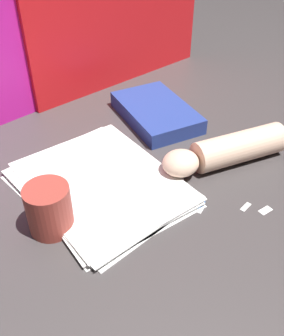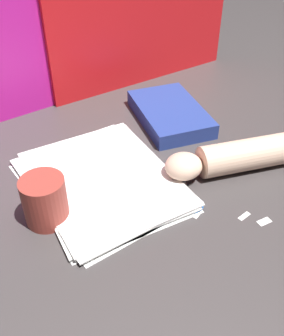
{
  "view_description": "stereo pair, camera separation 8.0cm",
  "coord_description": "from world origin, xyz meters",
  "views": [
    {
      "loc": [
        -0.39,
        -0.5,
        0.56
      ],
      "look_at": [
        0.01,
        -0.01,
        0.06
      ],
      "focal_mm": 42.0,
      "sensor_mm": 36.0,
      "label": 1
    },
    {
      "loc": [
        -0.32,
        -0.55,
        0.56
      ],
      "look_at": [
        0.01,
        -0.01,
        0.06
      ],
      "focal_mm": 42.0,
      "sensor_mm": 36.0,
      "label": 2
    }
  ],
  "objects": [
    {
      "name": "paper_stack",
      "position": [
        -0.06,
        0.06,
        0.01
      ],
      "size": [
        0.31,
        0.38,
        0.02
      ],
      "color": "white",
      "rests_on": "ground_plane"
    },
    {
      "name": "ground_plane",
      "position": [
        0.0,
        0.0,
        0.0
      ],
      "size": [
        6.0,
        6.0,
        0.0
      ],
      "primitive_type": "plane",
      "color": "#3D3838"
    },
    {
      "name": "paper_scrap_near",
      "position": [
        0.16,
        -0.21,
        0.0
      ],
      "size": [
        0.03,
        0.02,
        0.0
      ],
      "color": "white",
      "rests_on": "ground_plane"
    },
    {
      "name": "book_closed",
      "position": [
        0.22,
        0.2,
        0.02
      ],
      "size": [
        0.21,
        0.28,
        0.04
      ],
      "color": "navy",
      "rests_on": "ground_plane"
    },
    {
      "name": "scissors",
      "position": [
        0.07,
        -0.07,
        0.0
      ],
      "size": [
        0.14,
        0.19,
        0.01
      ],
      "color": "silver",
      "rests_on": "ground_plane"
    },
    {
      "name": "paper_scrap_mid",
      "position": [
        0.14,
        -0.18,
        0.0
      ],
      "size": [
        0.03,
        0.01,
        0.0
      ],
      "color": "white",
      "rests_on": "ground_plane"
    },
    {
      "name": "paper_scrap_far",
      "position": [
        0.06,
        -0.13,
        0.0
      ],
      "size": [
        0.02,
        0.02,
        0.0
      ],
      "color": "white",
      "rests_on": "ground_plane"
    },
    {
      "name": "hand_forearm",
      "position": [
        0.22,
        -0.05,
        0.04
      ],
      "size": [
        0.31,
        0.15,
        0.07
      ],
      "color": "beige",
      "rests_on": "ground_plane"
    },
    {
      "name": "backdrop_panel_center",
      "position": [
        -0.04,
        0.45,
        0.22
      ],
      "size": [
        0.78,
        0.08,
        0.45
      ],
      "color": "#D81E9E",
      "rests_on": "ground_plane"
    },
    {
      "name": "mug",
      "position": [
        -0.2,
        0.01,
        0.05
      ],
      "size": [
        0.09,
        0.09,
        0.1
      ],
      "color": "#99382D",
      "rests_on": "ground_plane"
    }
  ]
}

